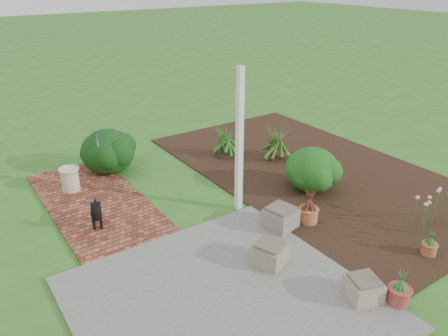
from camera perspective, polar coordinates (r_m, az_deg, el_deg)
ground at (r=7.49m, az=0.47°, el=-6.29°), size 80.00×80.00×0.00m
concrete_patio at (r=5.74m, az=0.19°, el=-17.17°), size 3.50×3.50×0.04m
brick_path at (r=8.24m, az=-16.48°, el=-4.19°), size 1.60×3.50×0.04m
garden_bed at (r=9.29m, az=11.44°, el=-0.31°), size 4.00×7.00×0.03m
veranda_post at (r=7.17m, az=2.02°, el=3.37°), size 0.10×0.10×2.50m
stone_trough_near at (r=5.96m, az=17.72°, el=-14.83°), size 0.49×0.49×0.26m
stone_trough_mid at (r=6.30m, az=5.96°, el=-11.13°), size 0.55×0.55×0.28m
stone_trough_far at (r=7.12m, az=7.39°, el=-6.52°), size 0.54×0.54×0.30m
black_dog at (r=7.29m, az=-16.36°, el=-5.49°), size 0.27×0.52×0.46m
cream_ceramic_urn at (r=8.66m, az=-19.46°, el=-1.40°), size 0.35×0.35×0.43m
evergreen_shrub at (r=8.31m, az=11.46°, el=-0.06°), size 1.25×1.25×0.84m
agapanthus_clump_back at (r=9.55m, az=6.79°, el=3.60°), size 1.15×1.15×0.85m
agapanthus_clump_front at (r=9.63m, az=0.18°, el=3.91°), size 1.11×1.11×0.84m
terracotta_pot_bronze at (r=7.35m, az=10.97°, el=-6.04°), size 0.32×0.32×0.25m
terracotta_pot_small_left at (r=7.14m, az=25.21°, el=-9.52°), size 0.25×0.25×0.18m
terracotta_pot_small_right at (r=6.05m, az=21.87°, el=-15.20°), size 0.33×0.33×0.23m
purple_flowering_bush at (r=9.24m, az=-14.95°, el=2.23°), size 1.38×1.38×0.92m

